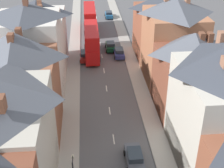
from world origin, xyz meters
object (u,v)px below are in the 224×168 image
Objects in this scene: double_decker_bus_lead at (92,41)px; car_parked_left_b at (119,52)px; double_decker_bus_mid_street at (90,18)px; car_parked_right_a at (134,157)px; car_near_blue at (85,55)px; car_mid_white at (110,46)px; car_parked_left_a at (109,14)px.

double_decker_bus_lead is 2.56× the size of car_parked_left_b.
double_decker_bus_mid_street is 42.67m from car_parked_right_a.
car_mid_white is (4.90, 4.02, -0.00)m from car_near_blue.
double_decker_bus_lead is 28.96m from car_parked_right_a.
car_near_blue reaches higher than car_parked_left_a.
double_decker_bus_lead is at bearing -102.01° from car_parked_left_a.
car_parked_left_a is at bearing 77.99° from double_decker_bus_lead.
car_mid_white is at bearing 90.00° from car_parked_right_a.
car_parked_right_a is (4.90, -26.87, -0.01)m from car_near_blue.
car_mid_white is at bearing -93.57° from car_parked_left_a.
double_decker_bus_mid_street reaches higher than car_parked_right_a.
double_decker_bus_lead is 2.37× the size of car_near_blue.
car_parked_right_a is at bearing -91.44° from car_parked_left_a.
car_parked_right_a is (3.61, -28.67, -1.99)m from double_decker_bus_lead.
car_parked_left_a is at bearing 62.08° from double_decker_bus_mid_street.
car_parked_left_b is 1.06× the size of car_mid_white.
double_decker_bus_mid_street is 15.78m from car_near_blue.
double_decker_bus_lead is at bearing -90.00° from double_decker_bus_mid_street.
double_decker_bus_mid_street reaches higher than car_parked_left_b.
car_parked_left_b is (4.91, -14.72, -2.00)m from double_decker_bus_mid_street.
car_parked_right_a is (3.61, -42.47, -1.99)m from double_decker_bus_mid_street.
car_mid_white is (3.61, 2.22, -1.98)m from double_decker_bus_lead.
double_decker_bus_lead is at bearing 54.32° from car_near_blue.
double_decker_bus_mid_street is at bearing -117.92° from car_parked_left_a.
car_mid_white reaches higher than car_parked_left_a.
car_parked_left_a is 23.99m from car_parked_left_b.
double_decker_bus_lead is 2.53× the size of car_parked_left_a.
car_parked_left_b is at bearing -90.00° from car_parked_left_a.
double_decker_bus_mid_street is 2.37× the size of car_near_blue.
car_near_blue is at bearing -125.68° from double_decker_bus_lead.
car_parked_right_a is 27.78m from car_parked_left_b.
car_near_blue is 6.34m from car_mid_white.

